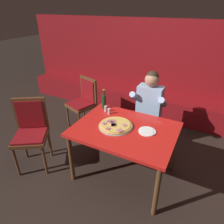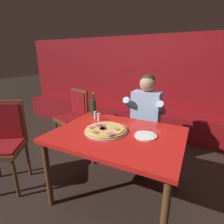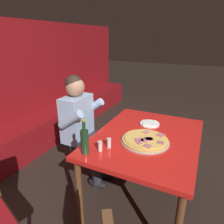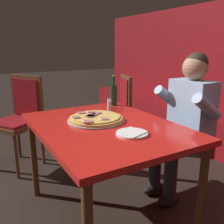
{
  "view_description": "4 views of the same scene",
  "coord_description": "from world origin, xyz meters",
  "px_view_note": "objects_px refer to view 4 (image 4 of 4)",
  "views": [
    {
      "loc": [
        0.82,
        -1.93,
        2.13
      ],
      "look_at": [
        -0.21,
        0.05,
        0.92
      ],
      "focal_mm": 32.0,
      "sensor_mm": 36.0,
      "label": 1
    },
    {
      "loc": [
        0.66,
        -1.44,
        1.48
      ],
      "look_at": [
        -0.07,
        0.01,
        0.97
      ],
      "focal_mm": 28.0,
      "sensor_mm": 36.0,
      "label": 2
    },
    {
      "loc": [
        -1.68,
        -0.44,
        1.65
      ],
      "look_at": [
        -0.11,
        0.32,
        0.99
      ],
      "focal_mm": 32.0,
      "sensor_mm": 36.0,
      "label": 3
    },
    {
      "loc": [
        1.53,
        -0.83,
        1.32
      ],
      "look_at": [
        -0.09,
        0.11,
        0.83
      ],
      "focal_mm": 40.0,
      "sensor_mm": 36.0,
      "label": 4
    }
  ],
  "objects_px": {
    "shaker_parmesan": "(109,106)",
    "main_dining_table": "(105,135)",
    "pizza": "(96,119)",
    "beer_bottle": "(114,94)",
    "shaker_red_pepper_flakes": "(109,104)",
    "dining_chair_far_right": "(117,106)",
    "dining_chair_side_aisle": "(20,114)",
    "diner_seated_blue_shirt": "(184,119)",
    "plate_white_paper": "(132,133)"
  },
  "relations": [
    {
      "from": "dining_chair_side_aisle",
      "to": "shaker_parmesan",
      "type": "bearing_deg",
      "value": 33.41
    },
    {
      "from": "shaker_red_pepper_flakes",
      "to": "dining_chair_far_right",
      "type": "height_order",
      "value": "dining_chair_far_right"
    },
    {
      "from": "shaker_red_pepper_flakes",
      "to": "beer_bottle",
      "type": "bearing_deg",
      "value": 130.03
    },
    {
      "from": "main_dining_table",
      "to": "shaker_red_pepper_flakes",
      "type": "xyz_separation_m",
      "value": [
        -0.43,
        0.27,
        0.12
      ]
    },
    {
      "from": "beer_bottle",
      "to": "dining_chair_far_right",
      "type": "distance_m",
      "value": 0.89
    },
    {
      "from": "pizza",
      "to": "shaker_red_pepper_flakes",
      "type": "xyz_separation_m",
      "value": [
        -0.31,
        0.29,
        0.02
      ]
    },
    {
      "from": "pizza",
      "to": "beer_bottle",
      "type": "relative_size",
      "value": 1.49
    },
    {
      "from": "main_dining_table",
      "to": "dining_chair_far_right",
      "type": "xyz_separation_m",
      "value": [
        -1.2,
        0.83,
        -0.12
      ]
    },
    {
      "from": "main_dining_table",
      "to": "pizza",
      "type": "relative_size",
      "value": 2.89
    },
    {
      "from": "main_dining_table",
      "to": "dining_chair_side_aisle",
      "type": "relative_size",
      "value": 1.24
    },
    {
      "from": "diner_seated_blue_shirt",
      "to": "plate_white_paper",
      "type": "bearing_deg",
      "value": -72.35
    },
    {
      "from": "main_dining_table",
      "to": "diner_seated_blue_shirt",
      "type": "distance_m",
      "value": 0.75
    },
    {
      "from": "main_dining_table",
      "to": "shaker_parmesan",
      "type": "height_order",
      "value": "shaker_parmesan"
    },
    {
      "from": "pizza",
      "to": "beer_bottle",
      "type": "distance_m",
      "value": 0.56
    },
    {
      "from": "shaker_parmesan",
      "to": "main_dining_table",
      "type": "bearing_deg",
      "value": -33.47
    },
    {
      "from": "shaker_red_pepper_flakes",
      "to": "dining_chair_side_aisle",
      "type": "bearing_deg",
      "value": -142.33
    },
    {
      "from": "plate_white_paper",
      "to": "diner_seated_blue_shirt",
      "type": "bearing_deg",
      "value": 107.65
    },
    {
      "from": "main_dining_table",
      "to": "dining_chair_far_right",
      "type": "height_order",
      "value": "dining_chair_far_right"
    },
    {
      "from": "diner_seated_blue_shirt",
      "to": "dining_chair_far_right",
      "type": "height_order",
      "value": "diner_seated_blue_shirt"
    },
    {
      "from": "shaker_parmesan",
      "to": "diner_seated_blue_shirt",
      "type": "relative_size",
      "value": 0.07
    },
    {
      "from": "diner_seated_blue_shirt",
      "to": "dining_chair_side_aisle",
      "type": "bearing_deg",
      "value": -139.43
    },
    {
      "from": "plate_white_paper",
      "to": "dining_chair_far_right",
      "type": "distance_m",
      "value": 1.68
    },
    {
      "from": "main_dining_table",
      "to": "plate_white_paper",
      "type": "xyz_separation_m",
      "value": [
        0.27,
        0.05,
        0.09
      ]
    },
    {
      "from": "shaker_red_pepper_flakes",
      "to": "shaker_parmesan",
      "type": "xyz_separation_m",
      "value": [
        0.08,
        -0.04,
        0.0
      ]
    },
    {
      "from": "beer_bottle",
      "to": "pizza",
      "type": "bearing_deg",
      "value": -45.1
    },
    {
      "from": "plate_white_paper",
      "to": "beer_bottle",
      "type": "xyz_separation_m",
      "value": [
        -0.78,
        0.32,
        0.1
      ]
    },
    {
      "from": "plate_white_paper",
      "to": "shaker_red_pepper_flakes",
      "type": "bearing_deg",
      "value": 162.09
    },
    {
      "from": "plate_white_paper",
      "to": "shaker_parmesan",
      "type": "bearing_deg",
      "value": 163.59
    },
    {
      "from": "main_dining_table",
      "to": "shaker_parmesan",
      "type": "xyz_separation_m",
      "value": [
        -0.35,
        0.23,
        0.12
      ]
    },
    {
      "from": "shaker_parmesan",
      "to": "diner_seated_blue_shirt",
      "type": "bearing_deg",
      "value": 52.68
    },
    {
      "from": "shaker_parmesan",
      "to": "dining_chair_far_right",
      "type": "xyz_separation_m",
      "value": [
        -0.85,
        0.6,
        -0.24
      ]
    },
    {
      "from": "shaker_red_pepper_flakes",
      "to": "shaker_parmesan",
      "type": "distance_m",
      "value": 0.09
    },
    {
      "from": "plate_white_paper",
      "to": "dining_chair_side_aisle",
      "type": "relative_size",
      "value": 0.21
    },
    {
      "from": "pizza",
      "to": "shaker_red_pepper_flakes",
      "type": "distance_m",
      "value": 0.42
    },
    {
      "from": "dining_chair_far_right",
      "to": "dining_chair_side_aisle",
      "type": "bearing_deg",
      "value": -93.25
    },
    {
      "from": "plate_white_paper",
      "to": "dining_chair_far_right",
      "type": "xyz_separation_m",
      "value": [
        -1.47,
        0.78,
        -0.21
      ]
    },
    {
      "from": "dining_chair_side_aisle",
      "to": "diner_seated_blue_shirt",
      "type": "bearing_deg",
      "value": 40.57
    },
    {
      "from": "dining_chair_far_right",
      "to": "diner_seated_blue_shirt",
      "type": "bearing_deg",
      "value": -3.47
    },
    {
      "from": "main_dining_table",
      "to": "diner_seated_blue_shirt",
      "type": "xyz_separation_m",
      "value": [
        0.05,
        0.75,
        0.02
      ]
    },
    {
      "from": "beer_bottle",
      "to": "main_dining_table",
      "type": "bearing_deg",
      "value": -36.03
    },
    {
      "from": "pizza",
      "to": "shaker_parmesan",
      "type": "relative_size",
      "value": 5.05
    },
    {
      "from": "beer_bottle",
      "to": "diner_seated_blue_shirt",
      "type": "distance_m",
      "value": 0.7
    },
    {
      "from": "shaker_red_pepper_flakes",
      "to": "diner_seated_blue_shirt",
      "type": "xyz_separation_m",
      "value": [
        0.48,
        0.48,
        -0.1
      ]
    },
    {
      "from": "pizza",
      "to": "main_dining_table",
      "type": "bearing_deg",
      "value": 9.07
    },
    {
      "from": "main_dining_table",
      "to": "plate_white_paper",
      "type": "relative_size",
      "value": 5.98
    },
    {
      "from": "dining_chair_side_aisle",
      "to": "beer_bottle",
      "type": "bearing_deg",
      "value": 44.35
    },
    {
      "from": "main_dining_table",
      "to": "dining_chair_side_aisle",
      "type": "height_order",
      "value": "dining_chair_side_aisle"
    },
    {
      "from": "shaker_red_pepper_flakes",
      "to": "dining_chair_side_aisle",
      "type": "distance_m",
      "value": 1.08
    },
    {
      "from": "plate_white_paper",
      "to": "dining_chair_far_right",
      "type": "relative_size",
      "value": 0.22
    },
    {
      "from": "main_dining_table",
      "to": "dining_chair_far_right",
      "type": "bearing_deg",
      "value": 145.42
    }
  ]
}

